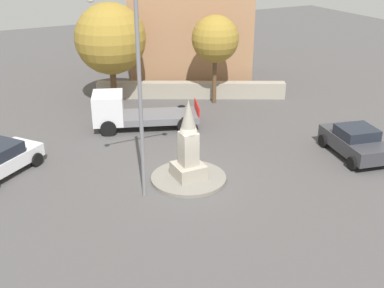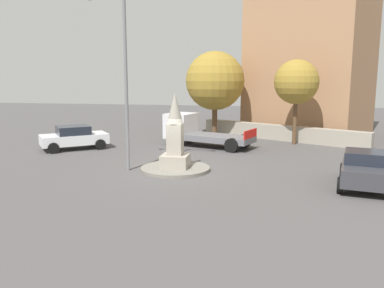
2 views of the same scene
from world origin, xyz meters
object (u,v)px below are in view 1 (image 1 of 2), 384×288
at_px(monument, 189,146).
at_px(car_dark_grey_passing, 355,141).
at_px(corner_building, 191,2).
at_px(truck_white_waiting, 130,112).
at_px(tree_near_wall, 215,39).
at_px(streetlamp, 139,76).
at_px(tree_mid_cluster, 110,39).

xyz_separation_m(monument, car_dark_grey_passing, (-8.26, 1.42, -0.85)).
bearing_deg(corner_building, truck_white_waiting, 44.77).
height_order(truck_white_waiting, tree_near_wall, tree_near_wall).
xyz_separation_m(streetlamp, tree_mid_cluster, (-2.69, -11.81, -1.05)).
relative_size(car_dark_grey_passing, tree_near_wall, 0.75).
bearing_deg(streetlamp, tree_mid_cluster, -102.83).
bearing_deg(monument, streetlamp, 9.17).
distance_m(monument, streetlamp, 4.16).
height_order(corner_building, tree_near_wall, corner_building).
relative_size(car_dark_grey_passing, tree_mid_cluster, 0.66).
relative_size(monument, corner_building, 0.33).
relative_size(car_dark_grey_passing, corner_building, 0.38).
distance_m(car_dark_grey_passing, truck_white_waiting, 11.83).
bearing_deg(tree_mid_cluster, corner_building, -156.82).
xyz_separation_m(monument, corner_building, (-7.48, -14.46, 3.83)).
bearing_deg(tree_mid_cluster, car_dark_grey_passing, 121.21).
relative_size(monument, truck_white_waiting, 0.59).
bearing_deg(car_dark_grey_passing, monument, -9.76).
relative_size(streetlamp, car_dark_grey_passing, 2.06).
distance_m(car_dark_grey_passing, tree_near_wall, 10.71).
bearing_deg(truck_white_waiting, tree_mid_cluster, -97.52).
relative_size(monument, tree_near_wall, 0.65).
bearing_deg(monument, tree_near_wall, -125.47).
height_order(tree_near_wall, tree_mid_cluster, tree_mid_cluster).
bearing_deg(tree_mid_cluster, streetlamp, 77.17).
height_order(monument, streetlamp, streetlamp).
bearing_deg(corner_building, streetlamp, 56.78).
distance_m(corner_building, tree_mid_cluster, 7.76).
bearing_deg(corner_building, monument, 62.66).
height_order(corner_building, tree_mid_cluster, corner_building).
bearing_deg(car_dark_grey_passing, tree_near_wall, -77.69).
bearing_deg(truck_white_waiting, corner_building, -135.23).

